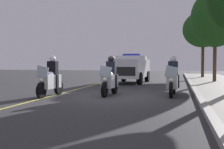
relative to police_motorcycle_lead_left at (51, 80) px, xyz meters
name	(u,v)px	position (x,y,z in m)	size (l,w,h in m)	color
ground_plane	(110,96)	(-0.64, 2.42, -0.70)	(80.00, 80.00, 0.00)	#333335
curb_strip	(199,97)	(-0.64, 6.03, -0.62)	(48.00, 0.24, 0.15)	#9E9B93
lane_stripe_center	(57,94)	(-0.64, -0.01, -0.70)	(48.00, 0.12, 0.01)	#E0D14C
police_motorcycle_lead_left	(51,80)	(0.00, 0.00, 0.00)	(2.14, 0.60, 1.72)	black
police_motorcycle_lead_right	(110,79)	(-0.93, 2.35, 0.00)	(2.14, 0.60, 1.72)	black
police_motorcycle_trailing	(173,80)	(-1.28, 5.00, 0.00)	(2.14, 0.60, 1.72)	black
police_suv	(131,68)	(-8.74, 2.00, 0.37)	(5.00, 2.29, 2.05)	silver
tree_far_back	(215,18)	(-10.11, 7.73, 3.83)	(3.38, 3.38, 6.47)	#4C3823
tree_behind_suv	(203,29)	(-16.46, 7.43, 3.78)	(3.69, 3.69, 6.06)	#42301E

